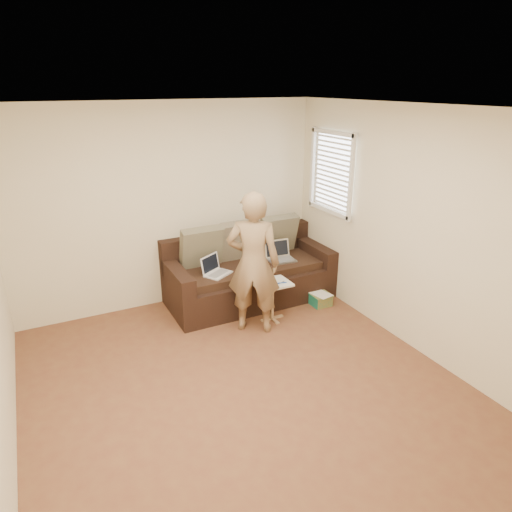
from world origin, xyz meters
name	(u,v)px	position (x,y,z in m)	size (l,w,h in m)	color
floor	(248,391)	(0.00, 0.00, 0.00)	(4.50, 4.50, 0.00)	brown
ceiling	(245,108)	(0.00, 0.00, 2.60)	(4.50, 4.50, 0.00)	white
wall_back	(170,207)	(0.00, 2.25, 1.30)	(4.00, 4.00, 0.00)	beige
wall_front	(464,436)	(0.00, -2.25, 1.30)	(4.00, 4.00, 0.00)	beige
wall_right	(418,234)	(2.00, 0.00, 1.30)	(4.50, 4.50, 0.00)	beige
window_blinds	(332,173)	(1.95, 1.50, 1.70)	(0.12, 0.88, 1.08)	white
sofa	(250,271)	(0.90, 1.77, 0.42)	(2.20, 0.95, 0.85)	black
pillow_left	(202,247)	(0.30, 1.97, 0.79)	(0.55, 0.14, 0.55)	#67604C
pillow_mid	(239,241)	(0.85, 2.00, 0.79)	(0.55, 0.14, 0.55)	brown
pillow_right	(278,234)	(1.45, 2.01, 0.79)	(0.55, 0.14, 0.55)	#67604C
laptop_silver	(282,261)	(1.34, 1.68, 0.52)	(0.36, 0.26, 0.24)	#B7BABC
laptop_white	(218,275)	(0.38, 1.63, 0.52)	(0.33, 0.24, 0.24)	white
person	(253,263)	(0.59, 1.05, 0.85)	(0.62, 0.42, 1.70)	olive
side_table	(272,301)	(0.90, 1.15, 0.25)	(0.45, 0.31, 0.49)	silver
drinking_glass	(259,279)	(0.76, 1.22, 0.55)	(0.07, 0.07, 0.12)	silver
scissors	(280,283)	(0.97, 1.09, 0.50)	(0.18, 0.10, 0.02)	silver
paper_on_table	(277,280)	(0.99, 1.19, 0.50)	(0.21, 0.30, 0.00)	white
striped_box	(320,299)	(1.66, 1.20, 0.08)	(0.26, 0.26, 0.16)	#B9731B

